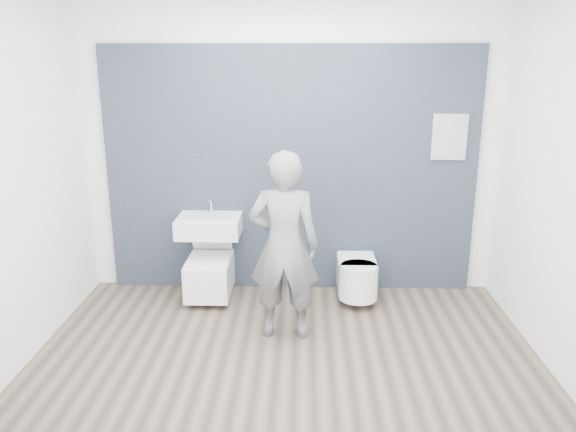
{
  "coord_description": "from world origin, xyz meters",
  "views": [
    {
      "loc": [
        0.13,
        -3.9,
        2.29
      ],
      "look_at": [
        0.0,
        0.6,
        1.0
      ],
      "focal_mm": 35.0,
      "sensor_mm": 36.0,
      "label": 1
    }
  ],
  "objects_px": {
    "toilet_rounded": "(357,277)",
    "visitor": "(284,246)",
    "toilet_square": "(210,273)",
    "washbasin": "(209,225)"
  },
  "relations": [
    {
      "from": "toilet_rounded",
      "to": "visitor",
      "type": "bearing_deg",
      "value": -133.86
    },
    {
      "from": "toilet_square",
      "to": "visitor",
      "type": "height_order",
      "value": "visitor"
    },
    {
      "from": "washbasin",
      "to": "visitor",
      "type": "xyz_separation_m",
      "value": [
        0.75,
        -0.79,
        0.07
      ]
    },
    {
      "from": "toilet_square",
      "to": "toilet_rounded",
      "type": "relative_size",
      "value": 1.18
    },
    {
      "from": "toilet_square",
      "to": "toilet_rounded",
      "type": "bearing_deg",
      "value": -0.65
    },
    {
      "from": "visitor",
      "to": "washbasin",
      "type": "bearing_deg",
      "value": -44.29
    },
    {
      "from": "toilet_square",
      "to": "toilet_rounded",
      "type": "xyz_separation_m",
      "value": [
        1.43,
        -0.02,
        -0.01
      ]
    },
    {
      "from": "toilet_rounded",
      "to": "visitor",
      "type": "distance_m",
      "value": 1.12
    },
    {
      "from": "washbasin",
      "to": "toilet_square",
      "type": "relative_size",
      "value": 0.82
    },
    {
      "from": "toilet_square",
      "to": "visitor",
      "type": "xyz_separation_m",
      "value": [
        0.75,
        -0.72,
        0.54
      ]
    }
  ]
}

